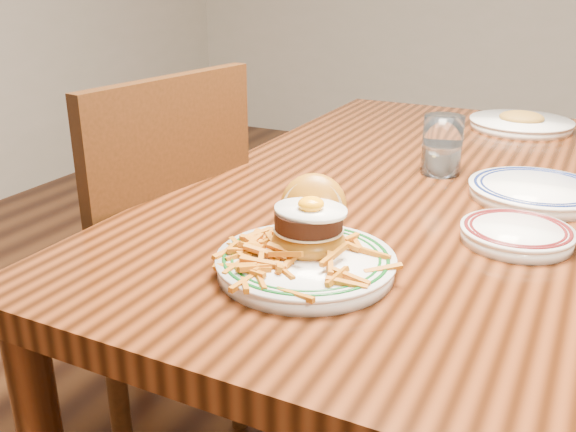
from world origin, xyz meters
The scene contains 7 objects.
table centered at (0.00, 0.00, 0.66)m, with size 0.85×1.60×0.75m.
chair_left centered at (-0.55, -0.25, 0.52)m, with size 0.52×0.52×0.98m.
main_plate centered at (-0.01, -0.50, 0.79)m, with size 0.27×0.29×0.13m.
side_plate centered at (0.26, -0.25, 0.77)m, with size 0.19×0.19×0.03m.
rear_plate centered at (0.26, 0.00, 0.77)m, with size 0.26×0.26×0.03m.
water_glass centered at (0.05, 0.07, 0.81)m, with size 0.09×0.09×0.13m.
far_plate centered at (0.15, 0.59, 0.77)m, with size 0.28×0.28×0.05m.
Camera 1 is at (0.36, -1.30, 1.18)m, focal length 40.00 mm.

